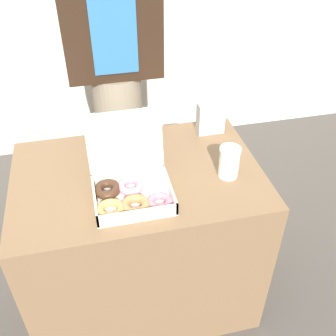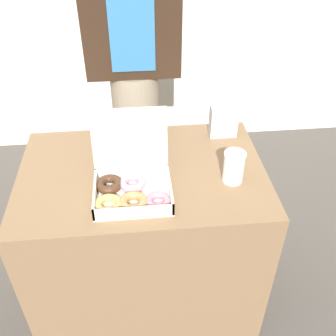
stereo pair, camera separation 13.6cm
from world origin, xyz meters
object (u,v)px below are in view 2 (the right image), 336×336
at_px(donut_box, 129,186).
at_px(person_customer, 134,71).
at_px(coffee_cup, 234,167).
at_px(napkin_holder, 223,121).

relative_size(donut_box, person_customer, 0.18).
height_order(coffee_cup, person_customer, person_customer).
xyz_separation_m(donut_box, napkin_holder, (0.42, 0.36, 0.03)).
relative_size(coffee_cup, napkin_holder, 0.89).
relative_size(coffee_cup, person_customer, 0.07).
relative_size(donut_box, napkin_holder, 2.19).
height_order(coffee_cup, napkin_holder, napkin_holder).
distance_m(donut_box, napkin_holder, 0.56).
xyz_separation_m(donut_box, person_customer, (0.05, 0.68, 0.14)).
distance_m(donut_box, coffee_cup, 0.40).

